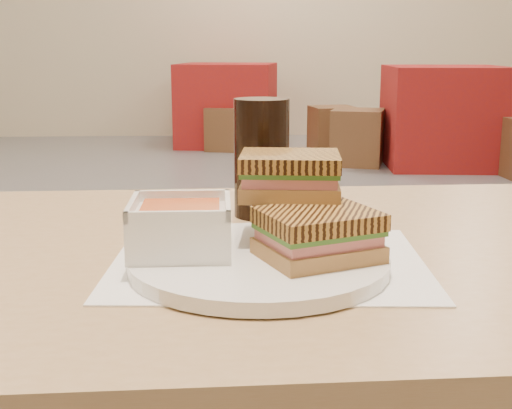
{
  "coord_description": "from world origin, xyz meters",
  "views": [
    {
      "loc": [
        -0.03,
        -2.72,
        0.99
      ],
      "look_at": [
        0.01,
        -2.0,
        0.82
      ],
      "focal_mm": 48.1,
      "sensor_mm": 36.0,
      "label": 1
    }
  ],
  "objects": [
    {
      "name": "main_table",
      "position": [
        -0.11,
        -1.93,
        0.64
      ],
      "size": [
        1.22,
        0.73,
        0.75
      ],
      "color": "tan",
      "rests_on": "ground"
    },
    {
      "name": "tray_liner",
      "position": [
        0.02,
        -1.99,
        0.75
      ],
      "size": [
        0.36,
        0.29,
        0.0
      ],
      "color": "white",
      "rests_on": "main_table"
    },
    {
      "name": "plate",
      "position": [
        0.01,
        -2.02,
        0.76
      ],
      "size": [
        0.28,
        0.28,
        0.02
      ],
      "color": "white",
      "rests_on": "tray_liner"
    },
    {
      "name": "soup_bowl",
      "position": [
        -0.07,
        -2.0,
        0.79
      ],
      "size": [
        0.11,
        0.11,
        0.06
      ],
      "color": "white",
      "rests_on": "plate"
    },
    {
      "name": "panini_lower",
      "position": [
        0.07,
        -2.03,
        0.79
      ],
      "size": [
        0.14,
        0.13,
        0.05
      ],
      "color": "#9D7144",
      "rests_on": "plate"
    },
    {
      "name": "panini_upper",
      "position": [
        0.05,
        -1.95,
        0.84
      ],
      "size": [
        0.12,
        0.11,
        0.05
      ],
      "color": "#9D7144",
      "rests_on": "panini_lower"
    },
    {
      "name": "cola_glass",
      "position": [
        0.03,
        -1.77,
        0.83
      ],
      "size": [
        0.08,
        0.08,
        0.17
      ],
      "color": "black",
      "rests_on": "main_table"
    },
    {
      "name": "bg_table_1",
      "position": [
        1.84,
        2.93,
        0.41
      ],
      "size": [
        1.02,
        1.02,
        0.82
      ],
      "color": "maroon",
      "rests_on": "ground"
    },
    {
      "name": "bg_table_2",
      "position": [
        0.06,
        4.25,
        0.41
      ],
      "size": [
        1.07,
        1.07,
        0.81
      ],
      "color": "maroon",
      "rests_on": "ground"
    },
    {
      "name": "bg_chair_1l",
      "position": [
        1.14,
        2.99,
        0.23
      ],
      "size": [
        0.52,
        0.52,
        0.47
      ],
      "color": "brown",
      "rests_on": "ground"
    },
    {
      "name": "bg_chair_2l",
      "position": [
        0.05,
        3.89,
        0.21
      ],
      "size": [
        0.44,
        0.44,
        0.41
      ],
      "color": "brown",
      "rests_on": "ground"
    },
    {
      "name": "bg_chair_2r",
      "position": [
        1.03,
        3.64,
        0.22
      ],
      "size": [
        0.44,
        0.44,
        0.44
      ],
      "color": "brown",
      "rests_on": "ground"
    }
  ]
}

